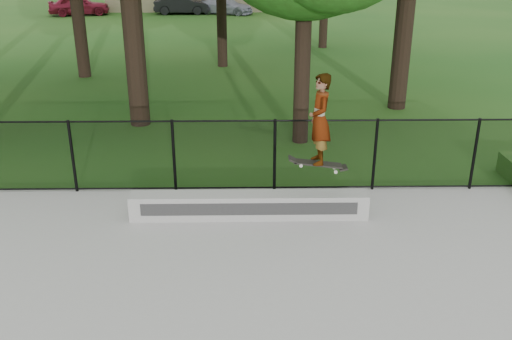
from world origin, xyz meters
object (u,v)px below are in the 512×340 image
object	(u,v)px
car_b	(182,5)
car_c	(226,6)
grind_ledge	(249,205)
car_a	(79,5)
skater_airborne	(320,122)

from	to	relation	value
car_b	car_c	bearing A→B (deg)	-94.24
grind_ledge	car_a	world-z (taller)	car_a
car_a	car_b	size ratio (longest dim) A/B	1.15
car_c	skater_airborne	world-z (taller)	skater_airborne
car_b	car_c	world-z (taller)	car_b
car_b	skater_airborne	size ratio (longest dim) A/B	1.94
car_b	skater_airborne	world-z (taller)	skater_airborne
car_b	car_c	size ratio (longest dim) A/B	0.97
grind_ledge	car_a	xyz separation A→B (m)	(-10.88, 29.00, 0.35)
car_a	car_c	world-z (taller)	car_a
car_a	car_c	bearing A→B (deg)	-100.97
car_a	skater_airborne	distance (m)	31.71
car_a	skater_airborne	bearing A→B (deg)	-171.06
car_b	car_a	bearing A→B (deg)	91.70
grind_ledge	car_b	world-z (taller)	car_b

